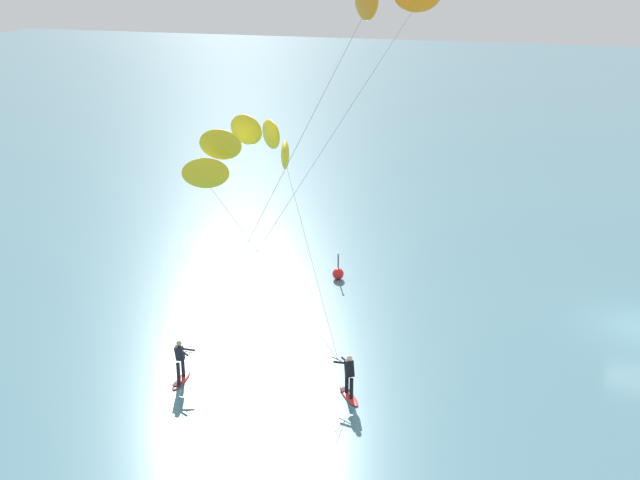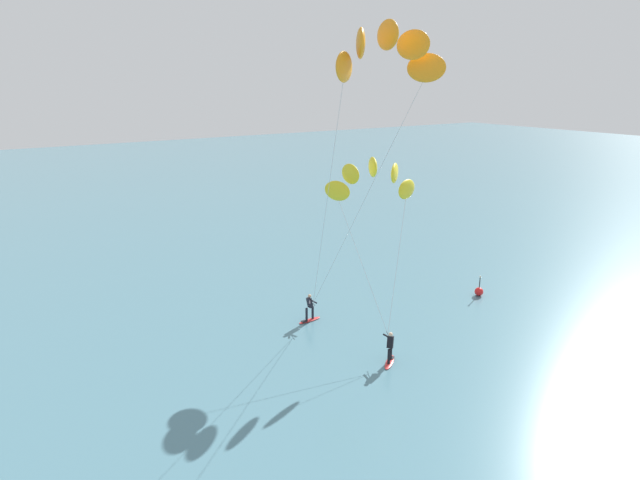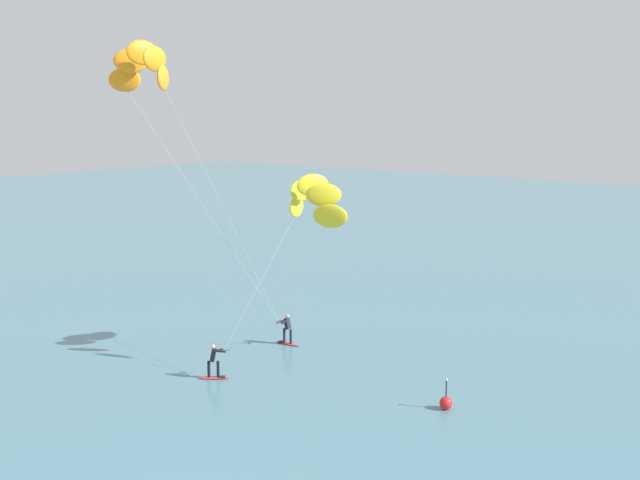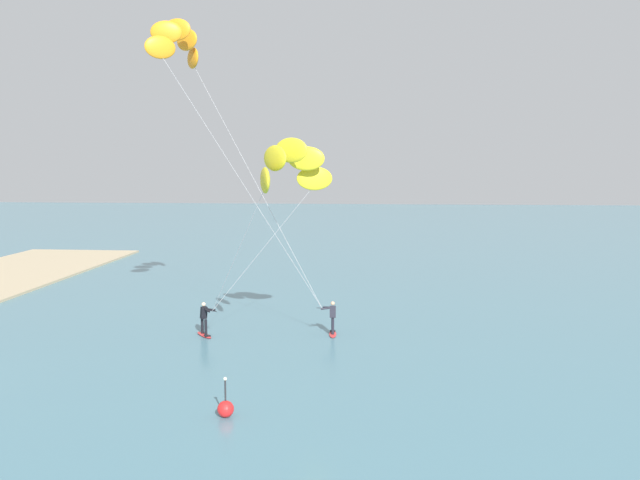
# 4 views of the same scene
# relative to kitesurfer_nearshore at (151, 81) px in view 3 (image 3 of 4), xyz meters

# --- Properties ---
(kitesurfer_nearshore) EXTENTS (4.74, 9.29, 15.70)m
(kitesurfer_nearshore) POSITION_rel_kitesurfer_nearshore_xyz_m (0.00, 0.00, 0.00)
(kitesurfer_nearshore) COLOR red
(kitesurfer_nearshore) RESTS_ON ground
(kitesurfer_mid_water) EXTENTS (5.62, 6.99, 9.58)m
(kitesurfer_mid_water) POSITION_rel_kitesurfer_nearshore_xyz_m (4.42, 5.81, -5.86)
(kitesurfer_mid_water) COLOR red
(kitesurfer_mid_water) RESTS_ON ground
(marker_buoy) EXTENTS (0.56, 0.56, 1.38)m
(marker_buoy) POSITION_rel_kitesurfer_nearshore_xyz_m (12.77, 4.84, -13.61)
(marker_buoy) COLOR red
(marker_buoy) RESTS_ON ground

